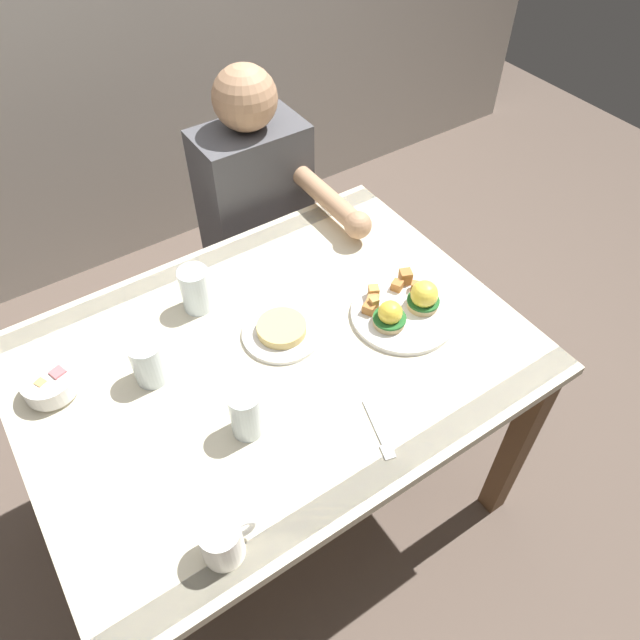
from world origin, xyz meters
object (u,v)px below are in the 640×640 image
Objects in this scene: water_glass_far at (149,363)px; dining_table at (276,380)px; fruit_bowl at (50,385)px; coffee_mug at (223,540)px; diner_person at (261,215)px; eggs_benedict_plate at (405,308)px; side_plate at (282,331)px; water_glass_extra at (246,415)px; fork at (379,433)px; water_glass_near at (196,291)px.

dining_table is at bearing -19.68° from water_glass_far.
fruit_bowl is at bearing 157.53° from water_glass_far.
diner_person is at bearing 57.05° from coffee_mug.
eggs_benedict_plate is 0.32m from side_plate.
water_glass_extra is at bearing -135.28° from dining_table.
water_glass_far is at bearing 129.79° from fork.
fork is 0.14× the size of diner_person.
side_plate is (0.53, -0.14, -0.02)m from fruit_bowl.
fruit_bowl is at bearing -151.91° from diner_person.
water_glass_extra is 0.29m from side_plate.
eggs_benedict_plate is 0.54m from water_glass_near.
water_glass_extra is at bearing -100.70° from water_glass_near.
water_glass_far is at bearing 170.45° from side_plate.
eggs_benedict_plate is at bearing 42.43° from fork.
dining_table is 4.44× the size of eggs_benedict_plate.
water_glass_far is at bearing -141.80° from water_glass_near.
fork is at bearing -76.38° from dining_table.
fruit_bowl is (-0.48, 0.18, 0.14)m from dining_table.
water_glass_extra reaches higher than eggs_benedict_plate.
dining_table is 0.38m from eggs_benedict_plate.
dining_table is 0.67m from diner_person.
water_glass_extra is 0.11× the size of diner_person.
dining_table is 1.05× the size of diner_person.
diner_person is at bearing 63.12° from dining_table.
water_glass_far is at bearing 83.69° from coffee_mug.
fork is 1.24× the size of water_glass_near.
water_glass_extra is 0.89m from diner_person.
fork reaches higher than dining_table.
fruit_bowl is 0.55m from side_plate.
fork is at bearing -36.01° from water_glass_extra.
water_glass_near reaches higher than fork.
side_plate is 0.18× the size of diner_person.
coffee_mug is 0.66m from water_glass_near.
fork is at bearing -74.62° from water_glass_near.
dining_table is 9.69× the size of water_glass_near.
water_glass_near is at bearing 38.20° from water_glass_far.
eggs_benedict_plate is 0.51m from water_glass_extra.
water_glass_near is 0.41m from water_glass_extra.
fork is (-0.27, -0.25, -0.02)m from eggs_benedict_plate.
dining_table is 10.00× the size of fruit_bowl.
water_glass_far is at bearing 114.96° from water_glass_extra.
diner_person is (0.25, 0.56, -0.10)m from side_plate.
fork is 0.29m from water_glass_extra.
coffee_mug is at bearing -132.43° from side_plate.
side_plate is at bearing 94.21° from fork.
side_plate is at bearing 158.14° from eggs_benedict_plate.
water_glass_near is at bearing 107.63° from dining_table.
diner_person reaches higher than coffee_mug.
fruit_bowl is at bearing 159.09° from dining_table.
water_glass_far reaches higher than side_plate.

